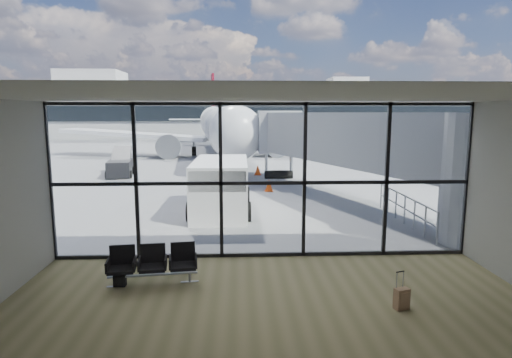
{
  "coord_description": "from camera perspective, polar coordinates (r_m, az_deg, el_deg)",
  "views": [
    {
      "loc": [
        -0.71,
        -12.08,
        4.21
      ],
      "look_at": [
        -0.07,
        3.0,
        1.85
      ],
      "focal_mm": 30.0,
      "sensor_mm": 36.0,
      "label": 1
    }
  ],
  "objects": [
    {
      "name": "glass_curtain_wall",
      "position": [
        12.26,
        0.92,
        -0.31
      ],
      "size": [
        12.1,
        0.12,
        4.5
      ],
      "color": "white",
      "rests_on": "ground"
    },
    {
      "name": "traffic_cone_c",
      "position": [
        29.01,
        0.24,
        1.19
      ],
      "size": [
        0.47,
        0.47,
        0.67
      ],
      "color": "#D8400B",
      "rests_on": "ground"
    },
    {
      "name": "tree_5",
      "position": [
        85.31,
        -12.25,
        9.81
      ],
      "size": [
        6.27,
        6.27,
        9.03
      ],
      "color": "#382619",
      "rests_on": "ground"
    },
    {
      "name": "tree_1",
      "position": [
        92.4,
        -27.24,
        8.56
      ],
      "size": [
        5.61,
        5.61,
        8.07
      ],
      "color": "#382619",
      "rests_on": "ground"
    },
    {
      "name": "lounge_shell",
      "position": [
        7.48,
        3.06,
        -3.13
      ],
      "size": [
        12.02,
        8.01,
        4.51
      ],
      "color": "#6C6744",
      "rests_on": "ground"
    },
    {
      "name": "jet_bridge",
      "position": [
        20.01,
        13.9,
        4.48
      ],
      "size": [
        8.0,
        16.5,
        4.33
      ],
      "color": "gray",
      "rests_on": "ground"
    },
    {
      "name": "traffic_cone_b",
      "position": [
        23.01,
        1.73,
        -0.86
      ],
      "size": [
        0.46,
        0.46,
        0.66
      ],
      "color": "#D9440B",
      "rests_on": "ground"
    },
    {
      "name": "ground",
      "position": [
        52.26,
        -1.65,
        4.26
      ],
      "size": [
        220.0,
        220.0,
        0.0
      ],
      "primitive_type": "plane",
      "color": "slate",
      "rests_on": "ground"
    },
    {
      "name": "backpack",
      "position": [
        11.18,
        -17.72,
        -12.53
      ],
      "size": [
        0.29,
        0.27,
        0.42
      ],
      "rotation": [
        0.0,
        0.0,
        -0.05
      ],
      "color": "black",
      "rests_on": "ground"
    },
    {
      "name": "tree_4",
      "position": [
        86.5,
        -16.21,
        9.23
      ],
      "size": [
        5.61,
        5.61,
        8.07
      ],
      "color": "#382619",
      "rests_on": "ground"
    },
    {
      "name": "belt_loader",
      "position": [
        29.82,
        -17.65,
        1.56
      ],
      "size": [
        2.02,
        4.2,
        1.86
      ],
      "rotation": [
        0.0,
        0.0,
        0.16
      ],
      "color": "black",
      "rests_on": "ground"
    },
    {
      "name": "tree_0",
      "position": [
        95.04,
        -30.53,
        7.93
      ],
      "size": [
        4.95,
        4.95,
        7.12
      ],
      "color": "#382619",
      "rests_on": "ground"
    },
    {
      "name": "traffic_cone_a",
      "position": [
        25.77,
        -3.46,
        0.08
      ],
      "size": [
        0.39,
        0.39,
        0.56
      ],
      "color": "#F9390D",
      "rests_on": "ground"
    },
    {
      "name": "seating_row",
      "position": [
        11.09,
        -13.58,
        -10.71
      ],
      "size": [
        2.16,
        0.85,
        0.96
      ],
      "rotation": [
        0.0,
        0.0,
        0.12
      ],
      "color": "gray",
      "rests_on": "ground"
    },
    {
      "name": "airliner",
      "position": [
        43.34,
        -4.75,
        7.03
      ],
      "size": [
        30.94,
        35.95,
        9.27
      ],
      "rotation": [
        0.0,
        0.0,
        0.1
      ],
      "color": "white",
      "rests_on": "ground"
    },
    {
      "name": "tree_2",
      "position": [
        90.09,
        -23.76,
        9.21
      ],
      "size": [
        6.27,
        6.27,
        9.03
      ],
      "color": "#382619",
      "rests_on": "ground"
    },
    {
      "name": "tree_3",
      "position": [
        88.1,
        -20.03,
        8.63
      ],
      "size": [
        4.95,
        4.95,
        7.12
      ],
      "color": "#382619",
      "rests_on": "ground"
    },
    {
      "name": "service_van",
      "position": [
        18.03,
        -4.74,
        -0.95
      ],
      "size": [
        2.52,
        5.11,
        2.21
      ],
      "rotation": [
        0.0,
        0.0,
        -0.01
      ],
      "color": "white",
      "rests_on": "ground"
    },
    {
      "name": "mobile_stairs",
      "position": [
        25.95,
        -28.92,
        -0.31
      ],
      "size": [
        2.13,
        3.51,
        2.34
      ],
      "rotation": [
        0.0,
        0.0,
        0.14
      ],
      "color": "yellow",
      "rests_on": "ground"
    },
    {
      "name": "far_terminal",
      "position": [
        74.05,
        -2.36,
        8.88
      ],
      "size": [
        80.0,
        12.2,
        11.0
      ],
      "color": "#A8A9A4",
      "rests_on": "ground"
    },
    {
      "name": "suitcase",
      "position": [
        10.02,
        18.88,
        -14.86
      ],
      "size": [
        0.35,
        0.29,
        0.83
      ],
      "rotation": [
        0.0,
        0.0,
        0.33
      ],
      "color": "#936F52",
      "rests_on": "ground"
    },
    {
      "name": "apron_railing",
      "position": [
        17.17,
        19.22,
        -3.34
      ],
      "size": [
        0.06,
        5.46,
        1.11
      ],
      "color": "gray",
      "rests_on": "ground"
    }
  ]
}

